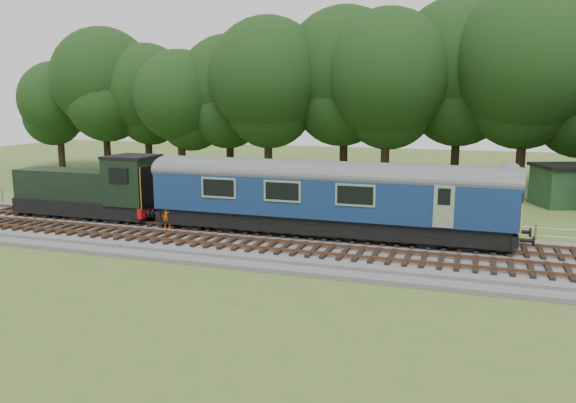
% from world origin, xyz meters
% --- Properties ---
extents(ground, '(120.00, 120.00, 0.00)m').
position_xyz_m(ground, '(0.00, 0.00, 0.00)').
color(ground, '#416525').
rests_on(ground, ground).
extents(ballast, '(70.00, 7.00, 0.35)m').
position_xyz_m(ballast, '(0.00, 0.00, 0.17)').
color(ballast, '#4C4C4F').
rests_on(ballast, ground).
extents(track_north, '(67.20, 2.40, 0.21)m').
position_xyz_m(track_north, '(0.00, 1.40, 0.42)').
color(track_north, black).
rests_on(track_north, ballast).
extents(track_south, '(67.20, 2.40, 0.21)m').
position_xyz_m(track_south, '(0.00, -1.60, 0.42)').
color(track_south, black).
rests_on(track_south, ballast).
extents(fence, '(64.00, 0.12, 1.00)m').
position_xyz_m(fence, '(0.00, 4.50, 0.00)').
color(fence, '#6B6054').
rests_on(fence, ground).
extents(tree_line, '(70.00, 8.00, 18.00)m').
position_xyz_m(tree_line, '(0.00, 22.00, 0.00)').
color(tree_line, black).
rests_on(tree_line, ground).
extents(dmu_railcar, '(18.05, 2.86, 3.88)m').
position_xyz_m(dmu_railcar, '(3.93, 1.40, 2.61)').
color(dmu_railcar, black).
rests_on(dmu_railcar, ground).
extents(shunter_loco, '(8.91, 2.60, 3.38)m').
position_xyz_m(shunter_loco, '(-9.99, 1.40, 1.97)').
color(shunter_loco, black).
rests_on(shunter_loco, ground).
extents(worker, '(0.60, 0.42, 1.56)m').
position_xyz_m(worker, '(-4.46, 0.22, 1.13)').
color(worker, '#DE580B').
rests_on(worker, ballast).
extents(shed, '(4.52, 4.52, 2.86)m').
position_xyz_m(shed, '(16.60, 16.24, 1.45)').
color(shed, '#163119').
rests_on(shed, ground).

